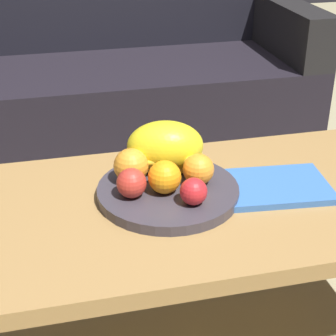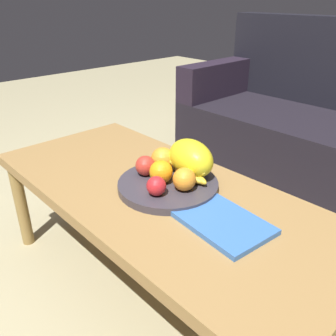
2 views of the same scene
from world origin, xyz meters
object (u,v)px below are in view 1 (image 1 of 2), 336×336
at_px(couch, 112,80).
at_px(orange_right, 198,169).
at_px(orange_left, 131,166).
at_px(fruit_bowl, 168,192).
at_px(melon_large_front, 165,146).
at_px(magazine, 276,187).
at_px(apple_left, 131,183).
at_px(orange_front, 165,177).
at_px(banana_bunch, 175,162).
at_px(coffee_table, 162,220).
at_px(apple_front, 194,191).

height_order(couch, orange_right, couch).
bearing_deg(orange_left, fruit_bowl, -31.13).
relative_size(melon_large_front, magazine, 0.74).
bearing_deg(orange_right, apple_left, -171.96).
distance_m(orange_front, banana_bunch, 0.09).
bearing_deg(apple_left, magazine, -1.78).
relative_size(orange_front, magazine, 0.31).
bearing_deg(melon_large_front, couch, 88.98).
bearing_deg(couch, fruit_bowl, -91.62).
bearing_deg(banana_bunch, apple_left, -145.35).
distance_m(orange_front, orange_left, 0.09).
bearing_deg(coffee_table, banana_bunch, 59.19).
bearing_deg(orange_front, couch, 87.84).
relative_size(fruit_bowl, magazine, 1.32).
relative_size(fruit_bowl, orange_right, 4.49).
relative_size(orange_front, apple_front, 1.25).
height_order(melon_large_front, magazine, melon_large_front).
bearing_deg(orange_front, apple_left, -178.19).
distance_m(melon_large_front, apple_left, 0.15).
height_order(coffee_table, banana_bunch, banana_bunch).
xyz_separation_m(coffee_table, apple_front, (0.06, -0.05, 0.10)).
xyz_separation_m(coffee_table, couch, (0.06, 1.25, -0.08)).
bearing_deg(apple_left, fruit_bowl, 13.60).
bearing_deg(melon_large_front, apple_left, -132.62).
bearing_deg(fruit_bowl, magazine, -7.12).
bearing_deg(orange_right, fruit_bowl, -178.92).
bearing_deg(couch, orange_right, -88.20).
xyz_separation_m(melon_large_front, apple_left, (-0.10, -0.11, -0.03)).
bearing_deg(fruit_bowl, banana_bunch, 62.42).
relative_size(couch, apple_left, 24.96).
xyz_separation_m(apple_front, banana_bunch, (-0.00, 0.15, -0.00)).
height_order(melon_large_front, orange_front, melon_large_front).
relative_size(couch, fruit_bowl, 5.13).
distance_m(fruit_bowl, orange_left, 0.11).
distance_m(fruit_bowl, melon_large_front, 0.12).
bearing_deg(couch, melon_large_front, -91.02).
bearing_deg(orange_front, banana_bunch, 61.09).
xyz_separation_m(fruit_bowl, orange_front, (-0.01, -0.02, 0.05)).
bearing_deg(orange_right, coffee_table, -162.39).
bearing_deg(melon_large_front, orange_right, -56.69).
relative_size(fruit_bowl, banana_bunch, 1.97).
xyz_separation_m(couch, orange_left, (-0.11, -1.18, 0.19)).
bearing_deg(apple_front, fruit_bowl, 114.23).
xyz_separation_m(fruit_bowl, banana_bunch, (0.03, 0.06, 0.04)).
bearing_deg(apple_left, banana_bunch, 34.65).
distance_m(orange_right, apple_front, 0.09).
xyz_separation_m(melon_large_front, apple_front, (0.02, -0.17, -0.03)).
distance_m(couch, magazine, 1.28).
xyz_separation_m(coffee_table, magazine, (0.28, -0.00, 0.05)).
xyz_separation_m(apple_front, magazine, (0.22, 0.05, -0.05)).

